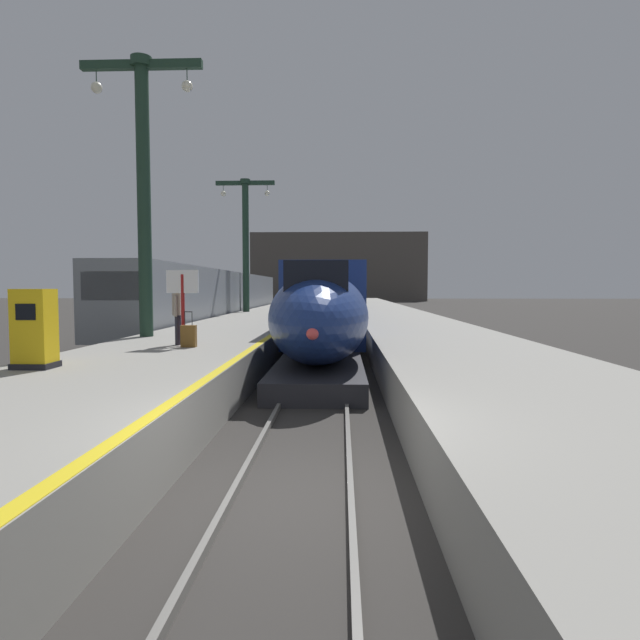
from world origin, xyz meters
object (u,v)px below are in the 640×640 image
Objects in this scene: highspeed_train_main at (333,298)px; passenger_near_edge at (178,310)px; regional_train_adjacent at (220,296)px; station_column_far at (246,232)px; rolling_suitcase at (189,336)px; ticket_machine_yellow at (35,332)px; departure_info_board at (183,292)px; station_column_mid at (143,170)px.

passenger_near_edge is at bearing -99.32° from highspeed_train_main.
regional_train_adjacent is 4.08× the size of station_column_far.
passenger_near_edge is 1.72× the size of rolling_suitcase.
highspeed_train_main is 29.47m from ticket_machine_yellow.
regional_train_adjacent is at bearing -169.49° from highspeed_train_main.
highspeed_train_main is 6.39× the size of station_column_far.
highspeed_train_main reaches higher than departure_info_board.
ticket_machine_yellow is at bearing -100.85° from highspeed_train_main.
station_column_far is (2.20, -1.77, 4.33)m from regional_train_adjacent.
departure_info_board is at bearing -42.87° from passenger_near_edge.
passenger_near_edge is at bearing 71.06° from ticket_machine_yellow.
ticket_machine_yellow is at bearing -117.03° from rolling_suitcase.
station_column_mid is 4.30× the size of departure_info_board.
highspeed_train_main is 35.84× the size of ticket_machine_yellow.
highspeed_train_main is 27.05× the size of departure_info_board.
highspeed_train_main is 58.39× the size of rolling_suitcase.
station_column_mid is at bearing 92.84° from ticket_machine_yellow.
ticket_machine_yellow is (2.55, -27.44, -0.34)m from regional_train_adjacent.
regional_train_adjacent is at bearing 100.93° from rolling_suitcase.
station_column_mid is 5.52m from passenger_near_edge.
ticket_machine_yellow is 4.66m from departure_info_board.
passenger_near_edge is (1.88, -21.21, -4.42)m from station_column_far.
rolling_suitcase is at bearing -53.21° from station_column_mid.
highspeed_train_main is at bearing 29.05° from station_column_far.
departure_info_board is (1.74, 4.26, 0.77)m from ticket_machine_yellow.
station_column_far is (0.00, 18.63, -0.08)m from station_column_mid.
regional_train_adjacent is at bearing 96.16° from station_column_mid.
station_column_far is 26.09m from ticket_machine_yellow.
regional_train_adjacent is at bearing 95.31° from ticket_machine_yellow.
regional_train_adjacent reaches higher than rolling_suitcase.
departure_info_board is at bearing -53.11° from station_column_mid.
regional_train_adjacent is 23.35m from passenger_near_edge.
highspeed_train_main is at bearing 10.51° from regional_train_adjacent.
rolling_suitcase is at bearing -79.07° from regional_train_adjacent.
rolling_suitcase is (2.34, -3.13, -5.18)m from station_column_mid.
departure_info_board reaches higher than rolling_suitcase.
regional_train_adjacent reaches higher than passenger_near_edge.
station_column_far is (-5.90, -3.28, 4.51)m from highspeed_train_main.
highspeed_train_main is at bearing 81.22° from departure_info_board.
highspeed_train_main is at bearing 80.68° from passenger_near_edge.
departure_info_board is (-0.26, 0.35, 1.20)m from rolling_suitcase.
station_column_mid is 5.39× the size of passenger_near_edge.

